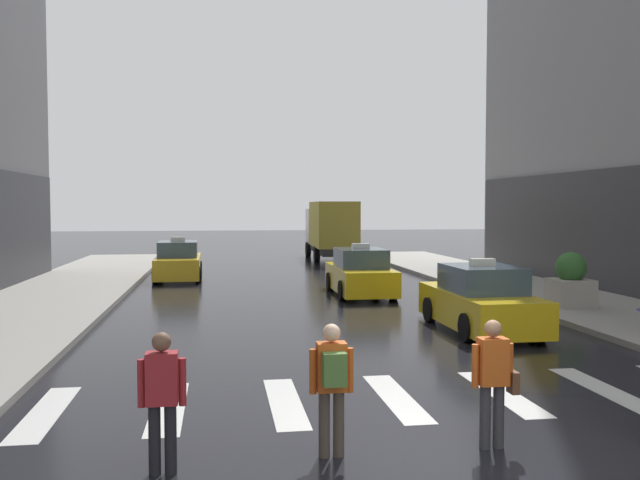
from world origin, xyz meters
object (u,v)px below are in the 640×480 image
Objects in this scene: pedestrian_with_backpack at (332,379)px; taxi_third at (178,262)px; taxi_lead at (481,301)px; planter_mid_block at (571,282)px; pedestrian_plain_coat at (162,394)px; pedestrian_with_handbag at (493,376)px; taxi_second at (360,274)px; box_truck at (331,228)px.

taxi_third is at bearing 98.31° from pedestrian_with_backpack.
taxi_lead is 2.75× the size of pedestrian_with_backpack.
taxi_third is at bearing 121.90° from taxi_lead.
taxi_lead is 4.57m from planter_mid_block.
pedestrian_plain_coat is (-2.01, -0.22, -0.03)m from pedestrian_with_backpack.
pedestrian_plain_coat is at bearing -176.77° from pedestrian_with_handbag.
pedestrian_with_backpack is at bearing -179.69° from pedestrian_with_handbag.
pedestrian_with_handbag is (-2.99, -7.82, 0.21)m from taxi_lead.
pedestrian_with_backpack is at bearing 6.24° from pedestrian_plain_coat.
pedestrian_plain_coat is 1.03× the size of planter_mid_block.
box_truck is (1.47, 14.95, 1.13)m from taxi_second.
taxi_second is 2.76× the size of pedestrian_with_backpack.
taxi_third reaches higher than pedestrian_plain_coat.
taxi_third is at bearing 138.57° from planter_mid_block.
box_truck is 30.31m from pedestrian_with_backpack.
taxi_second is at bearing 69.89° from pedestrian_plain_coat.
taxi_lead is 2.84× the size of planter_mid_block.
taxi_lead is 9.33m from pedestrian_with_backpack.
pedestrian_with_handbag is 12.38m from planter_mid_block.
taxi_lead is 8.37m from pedestrian_with_handbag.
taxi_lead reaches higher than pedestrian_plain_coat.
planter_mid_block is (3.81, 2.52, 0.15)m from taxi_lead.
pedestrian_with_handbag is at bearing 3.23° from pedestrian_plain_coat.
taxi_third is at bearing 92.81° from pedestrian_plain_coat.
taxi_third is 12.12m from box_truck.
taxi_third is 21.13m from pedestrian_plain_coat.
taxi_lead and taxi_third have the same top height.
box_truck is at bearing 80.49° from pedestrian_with_backpack.
planter_mid_block is at bearing 56.68° from pedestrian_with_handbag.
taxi_second is 15.34m from pedestrian_with_backpack.
box_truck is 19.93m from planter_mid_block.
box_truck is 30.02m from pedestrian_with_handbag.
box_truck reaches higher than taxi_lead.
planter_mid_block is at bearing 44.14° from pedestrian_plain_coat.
pedestrian_with_handbag is (-1.45, -14.91, 0.21)m from taxi_second.
box_truck reaches higher than taxi_second.
taxi_lead is 1.00× the size of taxi_second.
taxi_second is 15.07m from box_truck.
pedestrian_plain_coat is (-7.02, -30.10, -0.91)m from box_truck.
pedestrian_plain_coat is at bearing -135.86° from planter_mid_block.
planter_mid_block is at bearing 33.54° from taxi_lead.
pedestrian_with_handbag is at bearing -110.95° from taxi_lead.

